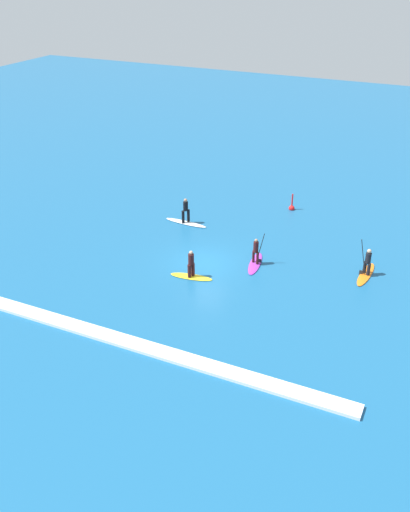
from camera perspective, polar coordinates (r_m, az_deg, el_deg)
ground_plane at (r=35.86m, az=0.00°, el=-0.70°), size 120.00×120.00×0.00m
surfer_on_orange_board at (r=35.69m, az=15.87°, el=-1.21°), size 0.97×3.18×2.38m
surfer_on_yellow_board at (r=34.07m, az=-1.40°, el=-1.36°), size 2.68×1.08×1.80m
surfer_on_white_board at (r=40.91m, az=-1.94°, el=3.92°), size 3.31×0.75×1.93m
surfer_on_purple_board at (r=35.67m, az=5.08°, el=-0.19°), size 1.17×3.03×2.15m
marker_buoy at (r=43.76m, az=8.68°, el=4.85°), size 0.45×0.45×1.37m
wave_crest at (r=29.09m, az=-7.77°, el=-8.54°), size 23.35×0.90×0.18m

